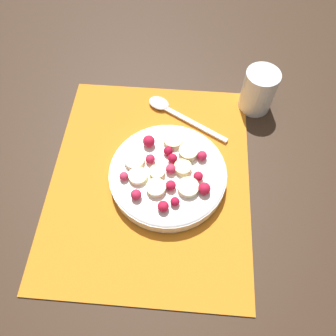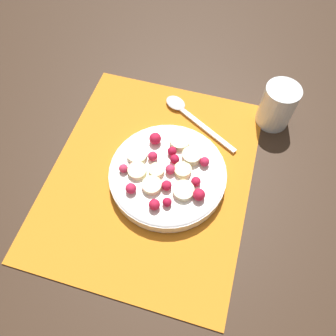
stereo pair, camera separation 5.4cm
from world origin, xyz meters
name	(u,v)px [view 2 (the right image)]	position (x,y,z in m)	size (l,w,h in m)	color
ground_plane	(151,176)	(0.00, 0.00, 0.00)	(3.00, 3.00, 0.00)	#382619
placemat	(151,175)	(0.00, 0.00, 0.00)	(0.42, 0.34, 0.01)	orange
fruit_bowl	(168,173)	(0.00, 0.03, 0.02)	(0.20, 0.20, 0.05)	white
spoon	(184,111)	(-0.15, 0.02, 0.01)	(0.11, 0.17, 0.01)	silver
drinking_glass	(277,106)	(-0.18, 0.19, 0.04)	(0.06, 0.06, 0.09)	white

